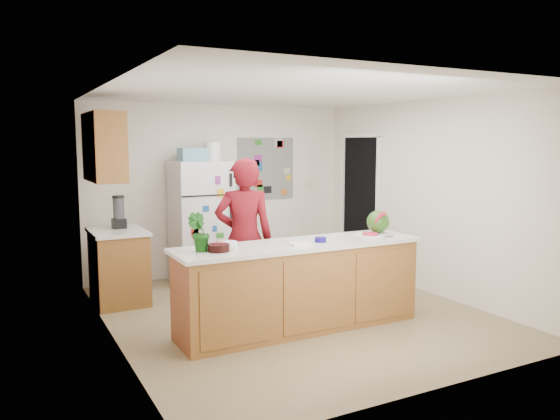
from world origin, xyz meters
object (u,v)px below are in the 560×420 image
watermelon (378,222)px  person (244,238)px  refrigerator (200,222)px  cherry_bowl (219,248)px

watermelon → person: bearing=157.3°
person → watermelon: 1.53m
refrigerator → watermelon: size_ratio=6.67×
refrigerator → person: person is taller
watermelon → refrigerator: bearing=119.6°
watermelon → cherry_bowl: bearing=-176.8°
person → cherry_bowl: 0.91m
person → cherry_bowl: (-0.57, -0.70, 0.06)m
person → refrigerator: bearing=-73.5°
person → watermelon: size_ratio=7.01×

